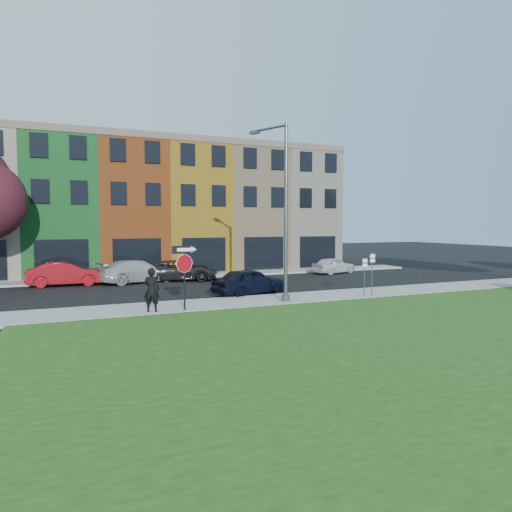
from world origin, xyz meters
name	(u,v)px	position (x,y,z in m)	size (l,w,h in m)	color
ground	(310,311)	(0.00, 0.00, 0.00)	(120.00, 120.00, 0.00)	black
sidewalk_near	(314,297)	(2.00, 3.00, 0.06)	(40.00, 3.00, 0.12)	gray
sidewalk_far	(169,277)	(-3.00, 15.00, 0.06)	(40.00, 2.40, 0.12)	gray
rowhouse_block	(158,210)	(-2.50, 21.18, 4.99)	(30.00, 10.12, 10.00)	beige
stop_sign	(184,264)	(-5.12, 1.88, 2.12)	(1.05, 0.13, 2.79)	black
man	(152,290)	(-6.51, 2.05, 1.05)	(0.80, 0.67, 1.87)	black
sedan_near	(250,282)	(-0.64, 5.35, 0.73)	(4.56, 2.67, 1.46)	black
parked_car_red	(66,274)	(-9.79, 13.13, 0.75)	(4.62, 1.78, 1.50)	maroon
parked_car_silver	(137,271)	(-5.47, 13.00, 0.75)	(5.57, 3.48, 1.51)	#A7A7AB
parked_car_dark	(181,270)	(-2.61, 13.01, 0.70)	(5.47, 3.67, 1.40)	black
parked_car_white	(334,265)	(9.36, 12.68, 0.64)	(4.00, 2.39, 1.27)	silver
street_lamp	(283,212)	(-0.14, 2.41, 4.39)	(1.24, 2.44, 8.48)	#4E5153
parking_sign_a	(365,272)	(4.29, 1.89, 1.39)	(0.32, 0.11, 2.01)	#4E5153
parking_sign_b	(372,268)	(4.90, 2.07, 1.52)	(0.32, 0.09, 2.26)	#4E5153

